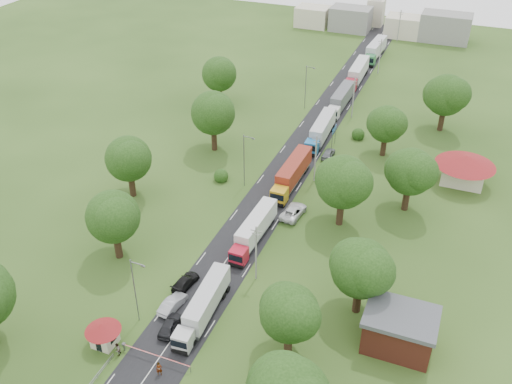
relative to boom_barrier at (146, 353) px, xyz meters
The scene contains 41 objects.
ground 25.05m from the boom_barrier, 86.89° to the left, with size 260.00×260.00×0.00m, color #284416.
road 45.03m from the boom_barrier, 88.27° to the left, with size 8.00×200.00×0.04m, color black.
boom_barrier is the anchor object (origin of this frame).
guard_booth 5.98m from the boom_barrier, behind, with size 4.40×4.40×3.45m.
info_sign 60.39m from the boom_barrier, 83.76° to the left, with size 0.12×3.10×4.10m.
pole_1 19.63m from the boom_barrier, 69.14° to the left, with size 1.60×0.24×9.00m.
pole_2 46.66m from the boom_barrier, 81.52° to the left, with size 1.60×0.24×9.00m.
pole_3 74.41m from the boom_barrier, 84.71° to the left, with size 1.60×0.24×9.00m.
pole_4 102.30m from the boom_barrier, 86.15° to the left, with size 1.60×0.24×9.00m.
pole_5 130.24m from the boom_barrier, 86.98° to the left, with size 1.60×0.24×9.00m.
lamp_0 7.91m from the boom_barrier, 128.59° to the left, with size 2.03×0.22×10.00m.
lamp_1 40.47m from the boom_barrier, 95.70° to the left, with size 2.03×0.22×10.00m.
lamp_2 75.25m from the boom_barrier, 93.05° to the left, with size 2.03×0.22×10.00m.
tree_2 17.86m from the boom_barrier, 24.96° to the left, with size 8.00×8.00×10.10m.
tree_3 28.11m from the boom_barrier, 38.79° to the left, with size 8.80×8.80×11.07m.
tree_4 38.62m from the boom_barrier, 67.81° to the left, with size 9.60×9.60×12.05m.
tree_5 49.47m from the boom_barrier, 61.59° to the left, with size 8.80×8.80×11.07m.
tree_6 62.58m from the boom_barrier, 74.79° to the left, with size 8.00×8.00×10.10m.
tree_7 79.63m from the boom_barrier, 71.37° to the left, with size 9.60×9.60×12.05m.
tree_10 21.36m from the boom_barrier, 132.02° to the left, with size 8.80×8.80×11.07m.
tree_11 37.10m from the boom_barrier, 124.41° to the left, with size 8.80×8.80×11.07m.
tree_12 52.73m from the boom_barrier, 106.28° to the left, with size 9.60×9.60×12.05m.
tree_13 73.99m from the boom_barrier, 107.90° to the left, with size 8.80×8.80×11.07m.
house_brick 30.34m from the boom_barrier, 25.42° to the left, with size 8.60×6.60×5.20m.
house_cream 63.37m from the boom_barrier, 60.31° to the left, with size 10.08×10.08×5.80m.
distant_town 135.04m from the boom_barrier, 89.13° to the left, with size 52.00×8.00×8.00m.
church 143.10m from the boom_barrier, 91.06° to the left, with size 5.00×5.00×12.30m.
truck_0 9.44m from the boom_barrier, 68.80° to the left, with size 2.97×13.55×3.74m.
truck_1 26.22m from the boom_barrier, 82.64° to the left, with size 2.70×13.88×3.84m.
truck_2 43.62m from the boom_barrier, 85.42° to the left, with size 2.81×15.26×4.23m.
truck_3 61.65m from the boom_barrier, 86.71° to the left, with size 2.96×14.93×4.13m.
truck_4 78.15m from the boom_barrier, 87.58° to the left, with size 2.63×14.61×4.05m.
truck_5 94.78m from the boom_barrier, 88.12° to the left, with size 2.98×15.75×4.36m.
truck_6 113.19m from the boom_barrier, 88.14° to the left, with size 3.35×15.62×4.32m.
car_lane_front 5.01m from the boom_barrier, 85.91° to the left, with size 1.85×4.61×1.57m, color black.
car_lane_mid 8.53m from the boom_barrier, 97.51° to the left, with size 1.70×4.89×1.61m, color #A3A4AB.
car_lane_rear 13.10m from the boom_barrier, 97.20° to the left, with size 2.00×4.91×1.42m, color black.
car_verge_near 35.04m from the boom_barrier, 78.71° to the left, with size 2.78×6.04×1.68m, color silver.
car_verge_far 55.70m from the boom_barrier, 82.93° to the left, with size 1.84×4.59×1.56m, color slate.
pedestrian_near 3.13m from the boom_barrier, 31.26° to the right, with size 0.70×0.46×1.92m, color gray.
pedestrian_booth 3.56m from the boom_barrier, 165.36° to the right, with size 0.89×0.69×1.83m, color gray.
Camera 1 is at (27.93, -63.27, 53.71)m, focal length 40.00 mm.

